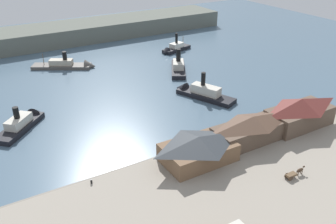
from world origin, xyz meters
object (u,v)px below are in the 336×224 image
Objects in this scene: mooring_post_east at (91,181)px; ferry_departing_north at (178,66)px; ferry_near_quay at (24,122)px; mooring_post_center_west at (318,105)px; ferry_approaching_west at (70,65)px; ferry_approaching_east at (174,49)px; ferry_shed_central_terminal at (300,112)px; ferry_outer_harbor at (199,92)px; ferry_shed_west_terminal at (252,128)px; horse_cart at (295,173)px; ferry_shed_customs_shed at (198,148)px.

ferry_departing_north is (54.92, 52.92, -0.06)m from mooring_post_east.
mooring_post_center_west is at bearing -23.85° from ferry_near_quay.
ferry_approaching_east is at bearing -3.26° from ferry_approaching_west.
ferry_approaching_east is 47.11m from ferry_approaching_west.
ferry_near_quay is at bearing -122.38° from ferry_approaching_west.
ferry_outer_harbor is at bearing 108.41° from ferry_shed_central_terminal.
ferry_outer_harbor reaches higher than ferry_shed_west_terminal.
ferry_approaching_west is at bearing 105.75° from ferry_shed_west_terminal.
ferry_outer_harbor reaches higher than horse_cart.
ferry_shed_central_terminal reaches higher than ferry_near_quay.
mooring_post_east is at bearing 170.00° from ferry_shed_customs_shed.
ferry_departing_north reaches higher than ferry_shed_customs_shed.
ferry_approaching_west is at bearing 76.14° from mooring_post_east.
ferry_departing_north is (-3.34, 57.40, -3.72)m from ferry_shed_central_terminal.
ferry_shed_west_terminal reaches higher than ferry_approaching_west.
ferry_departing_north is 43.15m from ferry_approaching_west.
ferry_approaching_east is (7.72, 78.54, -3.95)m from ferry_shed_central_terminal.
ferry_approaching_east is (26.56, 94.53, -0.77)m from horse_cart.
ferry_departing_north is at bearing 15.40° from ferry_near_quay.
ferry_shed_customs_shed is 0.69× the size of ferry_approaching_west.
ferry_shed_west_terminal reaches higher than ferry_near_quay.
ferry_approaching_west reaches higher than horse_cart.
ferry_shed_customs_shed is 48.38m from mooring_post_center_west.
ferry_shed_customs_shed is at bearing -125.28° from ferry_outer_harbor.
ferry_outer_harbor reaches higher than ferry_near_quay.
ferry_shed_west_terminal is 31.57m from mooring_post_center_west.
ferry_approaching_east is (72.96, 38.19, -0.01)m from ferry_near_quay.
ferry_shed_central_terminal reaches higher than mooring_post_east.
ferry_shed_customs_shed is at bearing -117.80° from ferry_departing_north.
horse_cart is 72.99m from ferry_near_quay.
ferry_outer_harbor is at bearing 132.87° from mooring_post_center_west.
ferry_shed_west_terminal is 3.97× the size of horse_cart.
mooring_post_center_west is at bearing -47.13° from ferry_outer_harbor.
mooring_post_center_west is 72.77m from mooring_post_east.
ferry_outer_harbor is at bearing -59.71° from ferry_approaching_west.
ferry_shed_customs_shed is 88.66m from ferry_approaching_east.
mooring_post_center_west is 0.05× the size of ferry_departing_north.
mooring_post_center_west and mooring_post_east have the same top height.
ferry_shed_customs_shed is at bearing -174.09° from mooring_post_center_west.
ferry_near_quay is at bearing 101.01° from mooring_post_east.
ferry_approaching_west reaches higher than mooring_post_east.
ferry_shed_central_terminal is at bearing -0.21° from ferry_shed_customs_shed.
ferry_shed_west_terminal is 83.81m from ferry_approaching_west.
horse_cart is at bearing -50.53° from ferry_near_quay.
ferry_approaching_east is (65.98, 74.06, -0.29)m from mooring_post_east.
ferry_shed_central_terminal is at bearing -64.17° from ferry_approaching_west.
mooring_post_east is at bearing 152.55° from horse_cart.
ferry_shed_customs_shed reaches higher than ferry_approaching_west.
ferry_shed_customs_shed is 0.86× the size of ferry_departing_north.
ferry_shed_central_terminal is 79.02m from ferry_approaching_east.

